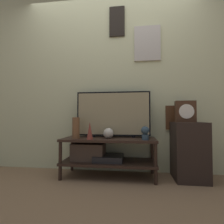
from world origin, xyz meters
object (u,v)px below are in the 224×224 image
television (113,114)px  decorative_bust (145,133)px  vase_slim_bronze (90,131)px  mantel_clock (185,112)px  vase_tall_ceramic (76,128)px  vase_round_glass (109,133)px

television → decorative_bust: television is taller
vase_slim_bronze → decorative_bust: size_ratio=1.33×
television → decorative_bust: 0.51m
vase_slim_bronze → mantel_clock: bearing=9.7°
television → decorative_bust: bearing=-28.3°
decorative_bust → vase_tall_ceramic: bearing=176.8°
vase_tall_ceramic → decorative_bust: vase_tall_ceramic is taller
vase_slim_bronze → vase_tall_ceramic: bearing=154.3°
mantel_clock → decorative_bust: bearing=-163.6°
decorative_bust → television: bearing=151.7°
television → vase_tall_ceramic: size_ratio=3.70×
vase_tall_ceramic → decorative_bust: bearing=-3.2°
television → vase_round_glass: 0.28m
vase_tall_ceramic → television: bearing=20.9°
vase_round_glass → mantel_clock: mantel_clock is taller
vase_round_glass → vase_slim_bronze: bearing=-145.9°
vase_slim_bronze → decorative_bust: (0.65, 0.05, -0.02)m
vase_tall_ceramic → mantel_clock: 1.37m
television → vase_tall_ceramic: 0.51m
vase_slim_bronze → vase_round_glass: bearing=34.1°
decorative_bust → mantel_clock: 0.57m
vase_round_glass → vase_slim_bronze: vase_slim_bronze is taller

